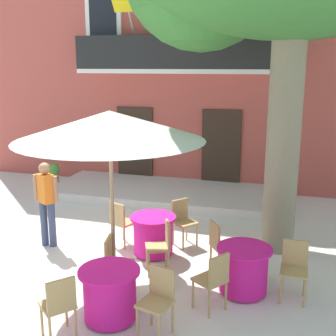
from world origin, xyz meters
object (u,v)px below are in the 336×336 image
(cafe_umbrella, at_px, (110,127))
(pedestrian_near_entrance, at_px, (46,199))
(cafe_chair_middle_0, at_px, (294,266))
(cafe_chair_near_tree_1, at_px, (115,261))
(cafe_chair_front_2, at_px, (183,219))
(ground_planter_left, at_px, (54,173))
(cafe_chair_near_tree_2, at_px, (59,304))
(cafe_table_near_tree, at_px, (110,294))
(cafe_chair_middle_2, at_px, (214,278))
(cafe_table_front, at_px, (153,235))
(cafe_chair_near_tree_0, at_px, (158,297))
(cafe_chair_middle_1, at_px, (220,243))
(cafe_chair_front_0, at_px, (121,221))
(cafe_chair_front_1, at_px, (162,244))
(cafe_table_middle, at_px, (244,270))

(cafe_umbrella, bearing_deg, pedestrian_near_entrance, 149.95)
(cafe_umbrella, bearing_deg, cafe_chair_middle_0, 8.74)
(cafe_chair_near_tree_1, relative_size, cafe_umbrella, 0.31)
(cafe_chair_front_2, distance_m, ground_planter_left, 5.59)
(cafe_chair_near_tree_2, bearing_deg, cafe_chair_near_tree_1, 81.63)
(cafe_chair_near_tree_1, bearing_deg, cafe_table_near_tree, -72.62)
(cafe_chair_front_2, bearing_deg, pedestrian_near_entrance, -161.58)
(cafe_chair_near_tree_1, xyz_separation_m, cafe_chair_middle_2, (1.57, -0.10, 0.00))
(cafe_chair_front_2, bearing_deg, cafe_chair_near_tree_2, -101.86)
(cafe_chair_near_tree_1, relative_size, cafe_table_front, 1.05)
(cafe_chair_middle_0, bearing_deg, cafe_chair_middle_2, -146.58)
(cafe_chair_near_tree_2, bearing_deg, cafe_table_near_tree, 55.88)
(cafe_chair_middle_0, distance_m, cafe_umbrella, 3.51)
(cafe_chair_near_tree_2, distance_m, cafe_chair_middle_2, 2.16)
(pedestrian_near_entrance, bearing_deg, cafe_chair_near_tree_0, -35.51)
(cafe_table_near_tree, relative_size, cafe_chair_middle_1, 0.95)
(cafe_chair_front_0, bearing_deg, ground_planter_left, 136.11)
(cafe_chair_near_tree_0, bearing_deg, cafe_chair_front_2, 98.44)
(cafe_table_near_tree, bearing_deg, cafe_chair_middle_1, 56.58)
(cafe_chair_front_0, bearing_deg, cafe_chair_front_1, -37.11)
(cafe_chair_near_tree_0, bearing_deg, cafe_table_middle, 55.30)
(cafe_chair_front_2, bearing_deg, cafe_chair_middle_1, -47.11)
(cafe_umbrella, bearing_deg, cafe_chair_near_tree_1, -60.89)
(cafe_chair_front_0, xyz_separation_m, cafe_umbrella, (0.50, -1.49, 2.08))
(cafe_table_middle, distance_m, cafe_chair_front_0, 2.78)
(cafe_chair_middle_0, bearing_deg, cafe_chair_front_0, 162.20)
(cafe_chair_middle_1, height_order, cafe_chair_middle_2, same)
(cafe_chair_near_tree_1, xyz_separation_m, cafe_chair_front_0, (-0.61, 1.68, 0.00))
(cafe_chair_middle_0, bearing_deg, cafe_table_front, 161.20)
(cafe_chair_middle_2, height_order, pedestrian_near_entrance, pedestrian_near_entrance)
(cafe_chair_near_tree_2, distance_m, cafe_umbrella, 2.59)
(cafe_table_middle, distance_m, cafe_table_front, 2.04)
(cafe_chair_front_1, bearing_deg, cafe_table_near_tree, -99.91)
(cafe_chair_middle_1, distance_m, cafe_chair_front_2, 1.35)
(cafe_table_near_tree, height_order, cafe_chair_near_tree_1, cafe_chair_near_tree_1)
(cafe_chair_near_tree_0, height_order, cafe_chair_middle_2, same)
(cafe_chair_near_tree_0, relative_size, cafe_chair_front_0, 1.00)
(cafe_chair_front_1, bearing_deg, ground_planter_left, 137.59)
(cafe_chair_front_1, xyz_separation_m, pedestrian_near_entrance, (-2.50, 0.44, 0.43))
(cafe_chair_near_tree_1, relative_size, cafe_chair_front_2, 1.00)
(cafe_chair_near_tree_0, height_order, cafe_chair_front_1, same)
(cafe_chair_near_tree_1, bearing_deg, cafe_chair_near_tree_0, -40.50)
(cafe_chair_front_1, bearing_deg, cafe_table_middle, -11.30)
(cafe_chair_near_tree_1, distance_m, cafe_table_middle, 2.02)
(cafe_table_front, height_order, cafe_chair_front_1, cafe_chair_front_1)
(cafe_chair_front_0, bearing_deg, cafe_chair_near_tree_2, -82.26)
(cafe_chair_near_tree_2, height_order, cafe_chair_front_2, same)
(cafe_chair_near_tree_0, bearing_deg, cafe_chair_front_1, 105.76)
(cafe_chair_near_tree_2, bearing_deg, cafe_chair_front_0, 97.74)
(cafe_table_front, bearing_deg, cafe_chair_near_tree_2, -96.41)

